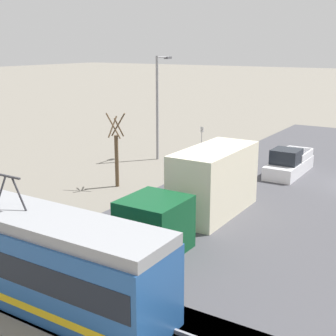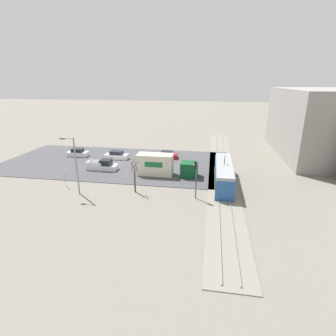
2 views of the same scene
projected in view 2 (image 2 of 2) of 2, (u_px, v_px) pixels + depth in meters
The scene contains 14 objects.
ground_plane at pixel (116, 162), 50.40m from camera, with size 320.00×320.00×0.00m, color slate.
road_surface at pixel (116, 162), 50.38m from camera, with size 21.14×42.90×0.08m.
rail_bed at pixel (222, 168), 47.22m from camera, with size 59.65×4.40×0.22m.
light_rail_tram at pixel (224, 174), 39.29m from camera, with size 12.45×2.58×4.31m.
box_truck at pixel (163, 166), 43.02m from camera, with size 2.53×9.94×3.49m.
pickup_truck at pixel (103, 166), 45.92m from camera, with size 1.94×5.34×1.86m.
sedan_car_0 at pixel (167, 155), 52.77m from camera, with size 1.80×4.28×1.48m.
sedan_car_1 at pixel (78, 153), 54.15m from camera, with size 1.81×4.31×1.59m.
sedan_car_2 at pixel (117, 156), 52.30m from camera, with size 1.81×4.68×1.59m.
traffic_light_pole at pixel (196, 175), 34.00m from camera, with size 0.28×0.47×5.14m.
street_tree at pixel (135, 178), 36.34m from camera, with size 1.11×0.92×4.70m.
street_lamp_near_crossing at pixel (75, 162), 35.04m from camera, with size 0.36×1.95×7.94m.
no_parking_sign at pixel (65, 178), 38.57m from camera, with size 0.32×0.08×2.30m.
backdrop_office_block at pixel (320, 123), 53.88m from camera, with size 28.60×15.13×13.42m.
Camera 2 is at (45.79, 17.97, 14.97)m, focal length 28.00 mm.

